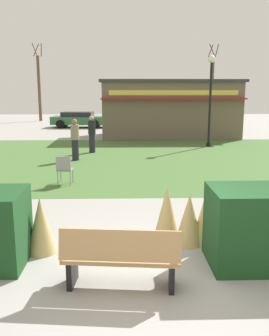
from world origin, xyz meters
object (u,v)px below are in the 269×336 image
at_px(park_bench, 121,257).
at_px(food_kiosk, 170,108).
at_px(tree_left_bg, 39,87).
at_px(person_strolling, 75,139).
at_px(cafe_chair_east, 64,168).
at_px(person_standing, 92,134).
at_px(parked_car_center_slot, 146,119).
at_px(parked_car_west_slot, 79,119).
at_px(lamppost_far, 211,90).
at_px(tree_right_bg, 212,88).

xyz_separation_m(park_bench, food_kiosk, (2.87, 18.25, 1.25)).
bearing_deg(tree_left_bg, person_strolling, -74.13).
xyz_separation_m(park_bench, cafe_chair_east, (-1.75, 6.18, 0.05)).
xyz_separation_m(person_strolling, person_standing, (0.53, 1.95, 0.00)).
bearing_deg(parked_car_center_slot, tree_left_bg, 146.08).
distance_m(food_kiosk, parked_car_west_slot, 8.74).
bearing_deg(person_strolling, parked_car_center_slot, -107.55).
bearing_deg(park_bench, person_strolling, 100.69).
height_order(lamppost_far, person_standing, lamppost_far).
height_order(food_kiosk, tree_right_bg, tree_right_bg).
height_order(person_standing, tree_right_bg, tree_right_bg).
distance_m(cafe_chair_east, tree_right_bg, 25.19).
height_order(parked_car_west_slot, tree_left_bg, tree_left_bg).
height_order(park_bench, person_standing, person_standing).
height_order(cafe_chair_east, tree_right_bg, tree_right_bg).
height_order(park_bench, tree_right_bg, tree_right_bg).
height_order(person_strolling, parked_car_center_slot, person_strolling).
height_order(person_strolling, parked_car_west_slot, person_strolling).
bearing_deg(cafe_chair_east, person_strolling, 92.56).
bearing_deg(tree_right_bg, food_kiosk, -114.92).
distance_m(lamppost_far, parked_car_center_slot, 10.85).
distance_m(park_bench, lamppost_far, 14.78).
bearing_deg(person_standing, tree_right_bg, -38.26).
bearing_deg(food_kiosk, parked_car_west_slot, 136.23).
relative_size(tree_left_bg, tree_right_bg, 1.02).
xyz_separation_m(person_standing, parked_car_center_slot, (3.21, 12.04, -0.22)).
relative_size(person_standing, parked_car_center_slot, 0.39).
distance_m(person_strolling, tree_left_bg, 21.33).
height_order(parked_car_center_slot, tree_right_bg, tree_right_bg).
distance_m(lamppost_far, tree_right_bg, 15.77).
bearing_deg(person_standing, parked_car_west_slot, -0.09).
relative_size(food_kiosk, tree_left_bg, 1.21).
bearing_deg(person_standing, park_bench, 177.17).
bearing_deg(lamppost_far, parked_car_west_slot, 126.96).
bearing_deg(food_kiosk, person_strolling, -121.04).
xyz_separation_m(park_bench, tree_right_bg, (8.00, 29.28, 2.55)).
xyz_separation_m(cafe_chair_east, tree_right_bg, (9.75, 23.09, 2.51)).
relative_size(parked_car_center_slot, tree_left_bg, 0.62).
height_order(park_bench, parked_car_center_slot, parked_car_center_slot).
bearing_deg(lamppost_far, cafe_chair_east, -128.38).
relative_size(park_bench, parked_car_center_slot, 0.41).
relative_size(person_strolling, tree_left_bg, 0.24).
xyz_separation_m(park_bench, person_standing, (-1.41, 12.20, 0.38)).
distance_m(park_bench, tree_right_bg, 30.46).
xyz_separation_m(lamppost_far, person_strolling, (-6.32, -3.67, -1.95)).
bearing_deg(person_standing, food_kiosk, -44.72).
height_order(person_strolling, tree_left_bg, tree_left_bg).
xyz_separation_m(park_bench, parked_car_center_slot, (1.80, 24.24, 0.16)).
relative_size(food_kiosk, parked_car_center_slot, 1.96).
height_order(park_bench, lamppost_far, lamppost_far).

